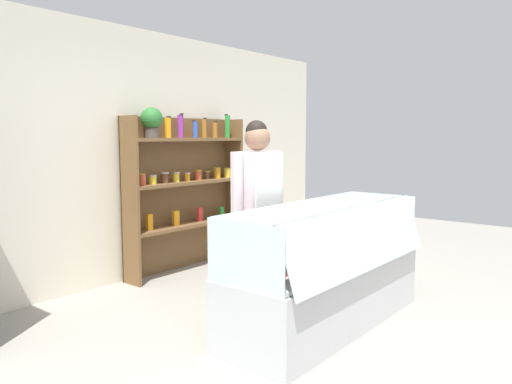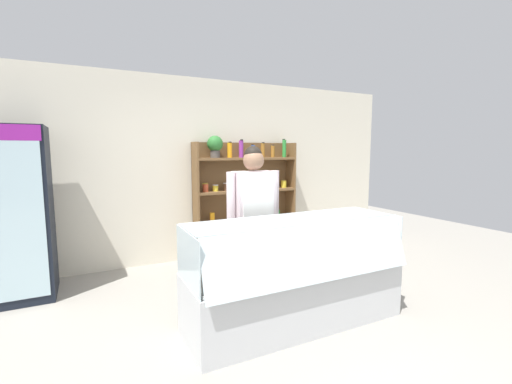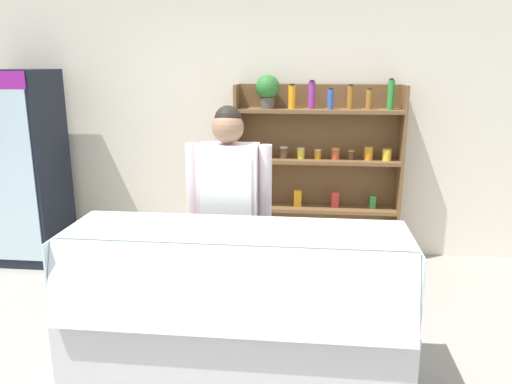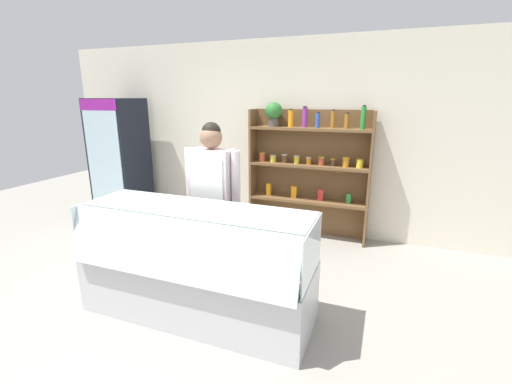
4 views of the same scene
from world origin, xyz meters
name	(u,v)px [view 4 (image 4 of 4)]	position (x,y,z in m)	size (l,w,h in m)	color
ground_plane	(188,305)	(0.00, 0.00, 0.00)	(12.00, 12.00, 0.00)	gray
back_wall	(269,138)	(0.00, 2.34, 1.35)	(6.80, 0.10, 2.70)	silver
drinks_fridge	(120,161)	(-2.28, 1.78, 0.96)	(0.70, 0.66, 1.91)	black
shelving_unit	(306,164)	(0.62, 2.15, 1.03)	(1.65, 0.29, 1.86)	brown
deli_display_case	(197,283)	(0.15, -0.07, 0.31)	(2.07, 0.76, 1.01)	silver
shop_clerk	(213,191)	(0.01, 0.54, 1.00)	(0.61, 0.25, 1.69)	#2D2D38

